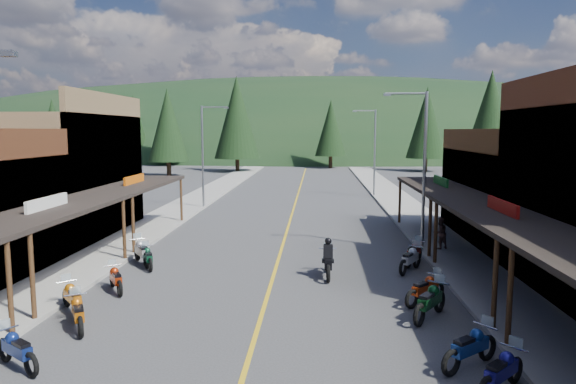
% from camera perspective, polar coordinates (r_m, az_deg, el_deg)
% --- Properties ---
extents(ground, '(220.00, 220.00, 0.00)m').
position_cam_1_polar(ground, '(18.67, -2.56, -12.30)').
color(ground, '#38383A').
rests_on(ground, ground).
extents(centerline, '(0.15, 90.00, 0.01)m').
position_cam_1_polar(centerline, '(38.08, 0.47, -2.37)').
color(centerline, gold).
rests_on(centerline, ground).
extents(sidewalk_west, '(3.40, 94.00, 0.15)m').
position_cam_1_polar(sidewalk_west, '(39.45, -12.26, -2.11)').
color(sidewalk_west, gray).
rests_on(sidewalk_west, ground).
extents(sidewalk_east, '(3.40, 94.00, 0.15)m').
position_cam_1_polar(sidewalk_east, '(38.65, 13.48, -2.32)').
color(sidewalk_east, gray).
rests_on(sidewalk_east, ground).
extents(shop_west_3, '(10.90, 10.20, 8.20)m').
position_cam_1_polar(shop_west_3, '(32.89, -25.09, 1.68)').
color(shop_west_3, brown).
rests_on(shop_west_3, ground).
extents(shop_east_3, '(10.90, 10.20, 6.20)m').
position_cam_1_polar(shop_east_3, '(31.42, 25.55, -0.37)').
color(shop_east_3, '#4C2D16').
rests_on(shop_east_3, ground).
extents(streetlight_1, '(2.16, 0.18, 8.00)m').
position_cam_1_polar(streetlight_1, '(40.53, -9.28, 4.43)').
color(streetlight_1, gray).
rests_on(streetlight_1, ground).
extents(streetlight_2, '(2.16, 0.18, 8.00)m').
position_cam_1_polar(streetlight_2, '(26.11, 14.61, 2.99)').
color(streetlight_2, gray).
rests_on(streetlight_2, ground).
extents(streetlight_3, '(2.16, 0.18, 8.00)m').
position_cam_1_polar(streetlight_3, '(47.85, 9.44, 4.79)').
color(streetlight_3, gray).
rests_on(streetlight_3, ground).
extents(ridge_hill, '(310.00, 140.00, 60.00)m').
position_cam_1_polar(ridge_hill, '(152.68, 2.57, 4.58)').
color(ridge_hill, black).
rests_on(ridge_hill, ground).
extents(pine_0, '(5.04, 5.04, 11.00)m').
position_cam_1_polar(pine_0, '(89.86, -24.66, 6.49)').
color(pine_0, black).
rests_on(pine_0, ground).
extents(pine_1, '(5.88, 5.88, 12.50)m').
position_cam_1_polar(pine_1, '(91.27, -13.30, 7.40)').
color(pine_1, black).
rests_on(pine_1, ground).
extents(pine_2, '(6.72, 6.72, 14.00)m').
position_cam_1_polar(pine_2, '(76.48, -5.70, 8.24)').
color(pine_2, black).
rests_on(pine_2, ground).
extents(pine_3, '(5.04, 5.04, 11.00)m').
position_cam_1_polar(pine_3, '(83.57, 4.78, 7.10)').
color(pine_3, black).
rests_on(pine_3, ground).
extents(pine_4, '(5.88, 5.88, 12.50)m').
position_cam_1_polar(pine_4, '(79.22, 15.16, 7.45)').
color(pine_4, black).
rests_on(pine_4, ground).
extents(pine_5, '(6.72, 6.72, 14.00)m').
position_cam_1_polar(pine_5, '(95.17, 23.22, 7.45)').
color(pine_5, black).
rests_on(pine_5, ground).
extents(pine_7, '(5.88, 5.88, 12.50)m').
position_cam_1_polar(pine_7, '(99.47, -16.77, 7.23)').
color(pine_7, black).
rests_on(pine_7, ground).
extents(pine_8, '(4.48, 4.48, 10.00)m').
position_cam_1_polar(pine_8, '(62.27, -19.36, 6.36)').
color(pine_8, black).
rests_on(pine_8, ground).
extents(pine_9, '(4.93, 4.93, 10.80)m').
position_cam_1_polar(pine_9, '(66.36, 22.93, 6.56)').
color(pine_9, black).
rests_on(pine_9, ground).
extents(pine_10, '(5.38, 5.38, 11.60)m').
position_cam_1_polar(pine_10, '(70.39, -13.21, 7.24)').
color(pine_10, black).
rests_on(pine_10, ground).
extents(pine_11, '(5.82, 5.82, 12.40)m').
position_cam_1_polar(pine_11, '(58.45, 21.56, 7.44)').
color(pine_11, black).
rests_on(pine_11, ground).
extents(bike_west_5, '(2.04, 1.69, 1.15)m').
position_cam_1_polar(bike_west_5, '(15.41, -27.90, -15.09)').
color(bike_west_5, navy).
rests_on(bike_west_5, ground).
extents(bike_west_6, '(1.61, 2.10, 1.16)m').
position_cam_1_polar(bike_west_6, '(17.45, -22.31, -12.20)').
color(bike_west_6, '#BF5E0D').
rests_on(bike_west_6, ground).
extents(bike_west_7, '(1.87, 1.98, 1.17)m').
position_cam_1_polar(bike_west_7, '(19.02, -22.84, -10.63)').
color(bike_west_7, '#BC650D').
rests_on(bike_west_7, ground).
extents(bike_west_8, '(1.59, 1.97, 1.10)m').
position_cam_1_polar(bike_west_8, '(20.81, -18.60, -9.04)').
color(bike_west_8, '#9D280B').
rests_on(bike_west_8, ground).
extents(bike_west_9, '(1.45, 2.00, 1.10)m').
position_cam_1_polar(bike_west_9, '(23.84, -15.32, -6.91)').
color(bike_west_9, '#0D4126').
rests_on(bike_west_9, ground).
extents(bike_west_10, '(1.90, 2.33, 1.31)m').
position_cam_1_polar(bike_west_10, '(24.51, -15.95, -6.30)').
color(bike_west_10, '#98989D').
rests_on(bike_west_10, ground).
extents(bike_east_5, '(1.93, 1.94, 1.17)m').
position_cam_1_polar(bike_east_5, '(13.56, 22.64, -17.81)').
color(bike_east_5, navy).
rests_on(bike_east_5, ground).
extents(bike_east_6, '(2.12, 1.90, 1.23)m').
position_cam_1_polar(bike_east_6, '(14.57, 19.59, -15.79)').
color(bike_east_6, navy).
rests_on(bike_east_6, ground).
extents(bike_east_7, '(1.94, 2.31, 1.31)m').
position_cam_1_polar(bike_east_7, '(17.63, 15.50, -11.48)').
color(bike_east_7, '#0B3716').
rests_on(bike_east_7, ground).
extents(bike_east_8, '(2.01, 1.91, 1.19)m').
position_cam_1_polar(bike_east_8, '(19.03, 15.00, -10.27)').
color(bike_east_8, '#AA2F0C').
rests_on(bike_east_8, ground).
extents(bike_east_9, '(1.75, 2.21, 1.23)m').
position_cam_1_polar(bike_east_9, '(23.05, 13.43, -7.15)').
color(bike_east_9, '#ACADB2').
rests_on(bike_east_9, ground).
extents(bike_east_10, '(1.60, 2.18, 1.20)m').
position_cam_1_polar(bike_east_10, '(24.33, 13.82, -6.47)').
color(bike_east_10, maroon).
rests_on(bike_east_10, ground).
extents(rider_on_bike, '(0.77, 2.29, 1.75)m').
position_cam_1_polar(rider_on_bike, '(21.70, 4.45, -7.64)').
color(rider_on_bike, black).
rests_on(rider_on_bike, ground).
extents(pedestrian_east_b, '(0.91, 0.77, 1.63)m').
position_cam_1_polar(pedestrian_east_b, '(27.14, 16.54, -4.38)').
color(pedestrian_east_b, brown).
rests_on(pedestrian_east_b, sidewalk_east).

